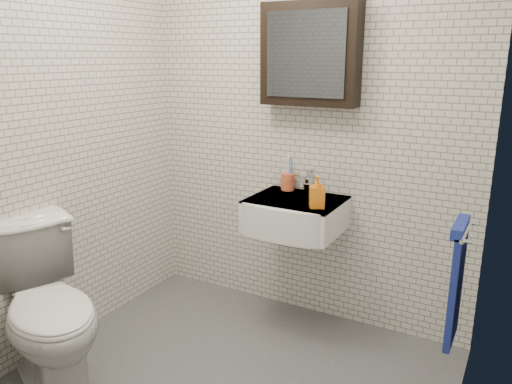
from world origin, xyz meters
The scene contains 8 objects.
room_shell centered at (0.00, 0.00, 1.47)m, with size 2.22×2.02×2.51m.
washbasin centered at (0.05, 0.73, 0.76)m, with size 0.55×0.50×0.20m.
faucet centered at (0.05, 0.93, 0.92)m, with size 0.06×0.20×0.15m.
mirror_cabinet centered at (0.05, 0.93, 1.70)m, with size 0.60×0.15×0.60m.
towel_rail centered at (1.04, 0.35, 0.72)m, with size 0.09×0.30×0.58m.
toothbrush_cup centered at (-0.09, 0.94, 0.91)m, with size 0.10×0.10×0.24m.
soap_bottle centered at (0.23, 0.67, 0.94)m, with size 0.08×0.09×0.19m, color orange.
toilet centered at (-0.80, -0.40, 0.43)m, with size 0.48×0.85×0.86m, color white.
Camera 1 is at (1.26, -1.90, 1.69)m, focal length 35.00 mm.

